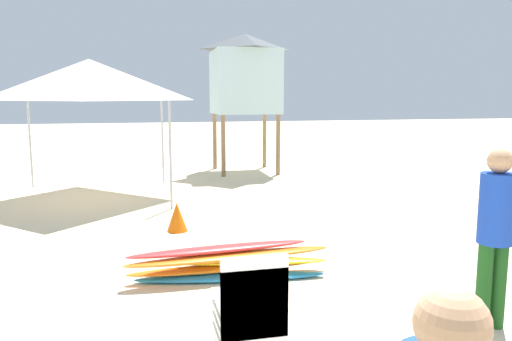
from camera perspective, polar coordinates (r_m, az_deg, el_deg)
stacked_plastic_chairs at (r=3.76m, az=-0.60°, el=-15.86°), size 0.48×0.48×1.11m
surfboard_pile at (r=6.18m, az=-3.12°, el=-10.45°), size 2.57×0.73×0.40m
lifeguard_near_left at (r=5.18m, az=25.67°, el=-5.80°), size 0.32×0.32×1.73m
popup_canopy at (r=11.35m, az=-18.49°, el=9.80°), size 3.18×3.18×2.98m
lifeguard_tower at (r=14.55m, az=-1.27°, el=10.99°), size 1.98×1.98×3.95m
traffic_cone_far at (r=8.31m, az=-9.01°, el=-5.24°), size 0.34×0.34×0.49m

